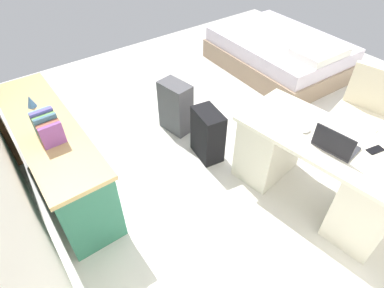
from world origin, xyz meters
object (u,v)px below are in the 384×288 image
desk (316,168)px  computer_mouse (306,130)px  suitcase_black (208,135)px  suitcase_spare_grey (176,107)px  bed (279,53)px  cell_phone_near_laptop (375,150)px  laptop (335,144)px  figurine_small (30,101)px  credenza (56,156)px  office_chair (356,119)px

desk → computer_mouse: 0.40m
suitcase_black → suitcase_spare_grey: 0.57m
bed → suitcase_spare_grey: 2.09m
desk → cell_phone_near_laptop: bearing=-150.2°
suitcase_spare_grey → computer_mouse: size_ratio=6.06×
bed → cell_phone_near_laptop: bearing=146.2°
laptop → cell_phone_near_laptop: bearing=-129.1°
bed → figurine_small: figurine_small is taller
credenza → bed: (0.36, -3.43, -0.13)m
bed → suitcase_spare_grey: size_ratio=3.22×
desk → credenza: size_ratio=0.84×
office_chair → bed: 1.89m
credenza → figurine_small: 0.53m
suitcase_black → credenza: bearing=78.9°
bed → laptop: size_ratio=5.79×
suitcase_spare_grey → desk: bearing=-174.6°
figurine_small → bed: bearing=-89.2°
credenza → laptop: (-1.62, -1.72, 0.40)m
suitcase_spare_grey → computer_mouse: 1.53m
desk → bed: (1.88, -1.64, -0.14)m
laptop → bed: bearing=-40.8°
suitcase_black → figurine_small: bearing=68.3°
figurine_small → credenza: bearing=-179.7°
suitcase_black → desk: bearing=-148.7°
office_chair → laptop: bearing=106.4°
credenza → suitcase_spare_grey: (0.07, -1.37, -0.07)m
desk → bed: desk is taller
credenza → suitcase_spare_grey: size_ratio=2.97×
desk → credenza: bearing=49.7°
office_chair → computer_mouse: (-0.01, 0.93, 0.32)m
computer_mouse → cell_phone_near_laptop: computer_mouse is taller
desk → office_chair: 0.88m
laptop → suitcase_black: bearing=16.9°
suitcase_spare_grey → figurine_small: 1.48m
computer_mouse → credenza: bearing=44.0°
credenza → laptop: laptop is taller
desk → computer_mouse: size_ratio=15.15×
suitcase_black → laptop: (-1.12, -0.34, 0.49)m
laptop → credenza: bearing=46.6°
bed → computer_mouse: 2.48m
figurine_small → laptop: bearing=-138.5°
computer_mouse → cell_phone_near_laptop: (-0.47, -0.24, -0.01)m
office_chair → computer_mouse: bearing=90.8°
suitcase_spare_grey → figurine_small: size_ratio=5.51×
office_chair → computer_mouse: size_ratio=9.40×
desk → bed: bearing=-41.1°
computer_mouse → desk: bearing=-164.5°
figurine_small → suitcase_spare_grey: bearing=-100.4°
credenza → computer_mouse: size_ratio=18.00×
suitcase_spare_grey → credenza: bearing=83.2°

